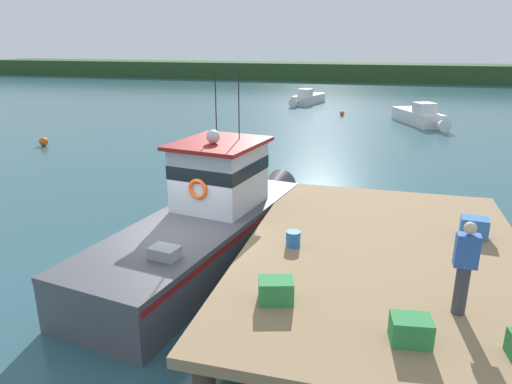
% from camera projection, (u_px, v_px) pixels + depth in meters
% --- Properties ---
extents(ground_plane, '(200.00, 200.00, 0.00)m').
position_uv_depth(ground_plane, '(181.00, 274.00, 11.69)').
color(ground_plane, '#2D5660').
extents(dock, '(6.00, 9.00, 1.20)m').
position_uv_depth(dock, '(383.00, 257.00, 10.18)').
color(dock, '#4C3D2D').
rests_on(dock, ground).
extents(main_fishing_boat, '(3.85, 9.97, 4.80)m').
position_uv_depth(main_fishing_boat, '(209.00, 219.00, 12.47)').
color(main_fishing_boat, '#4C4C51').
rests_on(main_fishing_boat, ground).
extents(crate_stack_mid_dock, '(0.65, 0.51, 0.41)m').
position_uv_depth(crate_stack_mid_dock, '(411.00, 330.00, 7.03)').
color(crate_stack_mid_dock, '#2D8442').
rests_on(crate_stack_mid_dock, dock).
extents(crate_single_far, '(0.64, 0.49, 0.46)m').
position_uv_depth(crate_single_far, '(474.00, 227.00, 10.83)').
color(crate_single_far, '#3370B2').
rests_on(crate_single_far, dock).
extents(crate_single_by_cleat, '(0.70, 0.59, 0.41)m').
position_uv_depth(crate_single_by_cleat, '(276.00, 290.00, 8.15)').
color(crate_single_by_cleat, '#2D8442').
rests_on(crate_single_by_cleat, dock).
extents(bait_bucket, '(0.32, 0.32, 0.34)m').
position_uv_depth(bait_bucket, '(293.00, 239.00, 10.36)').
color(bait_bucket, '#2866B2').
rests_on(bait_bucket, dock).
extents(deckhand_by_the_boat, '(0.36, 0.22, 1.63)m').
position_uv_depth(deckhand_by_the_boat, '(465.00, 266.00, 7.59)').
color(deckhand_by_the_boat, '#383842').
rests_on(deckhand_by_the_boat, dock).
extents(moored_boat_outer_mooring, '(3.63, 6.01, 1.54)m').
position_uv_depth(moored_boat_outer_mooring, '(420.00, 117.00, 32.34)').
color(moored_boat_outer_mooring, white).
rests_on(moored_boat_outer_mooring, ground).
extents(moored_boat_near_channel, '(2.57, 5.56, 1.39)m').
position_uv_depth(moored_boat_near_channel, '(307.00, 99.00, 42.83)').
color(moored_boat_near_channel, silver).
rests_on(moored_boat_near_channel, ground).
extents(mooring_buoy_outer, '(0.39, 0.39, 0.39)m').
position_uv_depth(mooring_buoy_outer, '(423.00, 113.00, 36.18)').
color(mooring_buoy_outer, red).
rests_on(mooring_buoy_outer, ground).
extents(mooring_buoy_inshore, '(0.37, 0.37, 0.37)m').
position_uv_depth(mooring_buoy_inshore, '(342.00, 113.00, 36.26)').
color(mooring_buoy_inshore, '#EA5B19').
rests_on(mooring_buoy_inshore, ground).
extents(mooring_buoy_spare_mooring, '(0.48, 0.48, 0.48)m').
position_uv_depth(mooring_buoy_spare_mooring, '(44.00, 142.00, 25.82)').
color(mooring_buoy_spare_mooring, '#EA5B19').
rests_on(mooring_buoy_spare_mooring, ground).
extents(far_shoreline, '(120.00, 8.00, 2.40)m').
position_uv_depth(far_shoreline, '(354.00, 72.00, 68.28)').
color(far_shoreline, '#284723').
rests_on(far_shoreline, ground).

